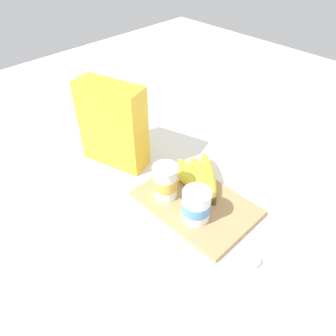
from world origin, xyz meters
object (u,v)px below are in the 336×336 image
cereal_box (113,125)px  banana_bunch (200,178)px  cutting_board (196,203)px  yogurt_cup_front (196,205)px  spoon (263,257)px  yogurt_cup_back (165,182)px

cereal_box → banana_bunch: bearing=-177.6°
cutting_board → cereal_box: cereal_box is taller
yogurt_cup_front → banana_bunch: 0.13m
cutting_board → yogurt_cup_front: (-0.03, 0.04, 0.05)m
spoon → cutting_board: bearing=-3.6°
cutting_board → spoon: (-0.21, 0.01, -0.00)m
yogurt_cup_front → spoon: (-0.18, -0.03, -0.05)m
cutting_board → banana_bunch: 0.08m
yogurt_cup_front → cereal_box: bearing=-2.3°
cutting_board → spoon: size_ratio=2.21×
yogurt_cup_front → spoon: size_ratio=0.63×
cutting_board → spoon: bearing=176.4°
cutting_board → yogurt_cup_front: yogurt_cup_front is taller
cutting_board → banana_bunch: banana_bunch is taller
yogurt_cup_front → yogurt_cup_back: (0.11, -0.00, 0.00)m
cereal_box → spoon: (-0.51, -0.02, -0.12)m
banana_bunch → spoon: (-0.25, 0.07, -0.03)m
cutting_board → yogurt_cup_back: (0.07, 0.04, 0.05)m
cereal_box → yogurt_cup_front: bearing=160.9°
banana_bunch → spoon: 0.27m
spoon → yogurt_cup_front: bearing=9.1°
cereal_box → yogurt_cup_back: bearing=160.4°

